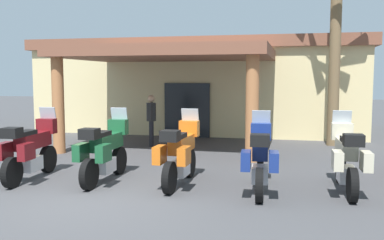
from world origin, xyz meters
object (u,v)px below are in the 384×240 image
(motorcycle_blue, at_px, (260,158))
(pedestrian, at_px, (151,117))
(motorcycle_cream, at_px, (347,158))
(motel_building, at_px, (203,84))
(motorcycle_green, at_px, (104,151))
(motorcycle_orange, at_px, (180,153))
(motorcycle_maroon, at_px, (30,150))
(palm_tree_near_portico, at_px, (337,4))

(motorcycle_blue, height_order, pedestrian, pedestrian)
(pedestrian, bearing_deg, motorcycle_blue, -64.98)
(motorcycle_blue, bearing_deg, motorcycle_cream, -80.58)
(motel_building, height_order, motorcycle_green, motel_building)
(motel_building, relative_size, motorcycle_blue, 6.40)
(motorcycle_green, height_order, motorcycle_cream, same)
(motel_building, bearing_deg, motorcycle_orange, -80.77)
(motel_building, bearing_deg, pedestrian, -96.31)
(motorcycle_blue, bearing_deg, motorcycle_maroon, 87.80)
(motorcycle_maroon, distance_m, motorcycle_blue, 5.17)
(motorcycle_cream, height_order, pedestrian, pedestrian)
(motorcycle_blue, height_order, motorcycle_cream, same)
(motorcycle_orange, relative_size, motorcycle_blue, 1.00)
(motorcycle_green, bearing_deg, motorcycle_blue, -91.18)
(motorcycle_maroon, relative_size, motorcycle_green, 1.00)
(motorcycle_orange, bearing_deg, pedestrian, 26.40)
(pedestrian, bearing_deg, motorcycle_orange, -78.24)
(motel_building, height_order, pedestrian, motel_building)
(motorcycle_maroon, relative_size, pedestrian, 1.28)
(motorcycle_maroon, distance_m, motorcycle_orange, 3.45)
(motorcycle_maroon, bearing_deg, motorcycle_cream, -89.29)
(motorcycle_green, xyz_separation_m, motorcycle_blue, (3.44, -0.22, 0.00))
(motel_building, relative_size, motorcycle_cream, 6.41)
(motel_building, height_order, palm_tree_near_portico, palm_tree_near_portico)
(pedestrian, bearing_deg, motorcycle_cream, -52.64)
(palm_tree_near_portico, bearing_deg, motorcycle_maroon, -138.16)
(motorcycle_green, xyz_separation_m, motorcycle_cream, (5.17, 0.12, 0.00))
(motel_building, xyz_separation_m, palm_tree_near_portico, (5.22, -4.13, 2.77))
(motel_building, height_order, motorcycle_blue, motel_building)
(motorcycle_green, xyz_separation_m, motorcycle_orange, (1.72, 0.02, 0.00))
(motorcycle_blue, height_order, palm_tree_near_portico, palm_tree_near_portico)
(motel_building, bearing_deg, motorcycle_cream, -63.34)
(palm_tree_near_portico, bearing_deg, motorcycle_cream, -94.15)
(motorcycle_orange, relative_size, motorcycle_cream, 1.00)
(motorcycle_blue, distance_m, pedestrian, 6.51)
(motorcycle_orange, bearing_deg, motorcycle_blue, -94.54)
(motel_building, bearing_deg, motorcycle_green, -90.11)
(motorcycle_cream, distance_m, palm_tree_near_portico, 7.50)
(motel_building, bearing_deg, motorcycle_maroon, -99.15)
(motel_building, height_order, motorcycle_orange, motel_building)
(motel_building, distance_m, motorcycle_maroon, 10.99)
(motorcycle_cream, bearing_deg, palm_tree_near_portico, -4.33)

